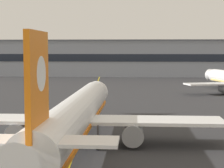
# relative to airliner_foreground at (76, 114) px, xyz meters

# --- Properties ---
(taxiway_centreline) EXTENTS (13.59, 179.53, 0.01)m
(taxiway_centreline) POSITION_rel_airliner_foreground_xyz_m (-1.22, 16.16, -3.37)
(taxiway_centreline) COLOR yellow
(taxiway_centreline) RESTS_ON ground
(airliner_foreground) EXTENTS (32.02, 41.41, 11.65)m
(airliner_foreground) POSITION_rel_airliner_foreground_xyz_m (0.00, 0.00, 0.00)
(airliner_foreground) COLOR white
(airliner_foreground) RESTS_ON ground
(safety_cone_by_nose_gear) EXTENTS (0.44, 0.44, 0.55)m
(safety_cone_by_nose_gear) POSITION_rel_airliner_foreground_xyz_m (0.91, 16.07, -3.11)
(safety_cone_by_nose_gear) COLOR orange
(safety_cone_by_nose_gear) RESTS_ON ground
(terminal_building) EXTENTS (120.92, 12.40, 14.09)m
(terminal_building) POSITION_rel_airliner_foreground_xyz_m (7.63, 109.58, 3.68)
(terminal_building) COLOR gray
(terminal_building) RESTS_ON ground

